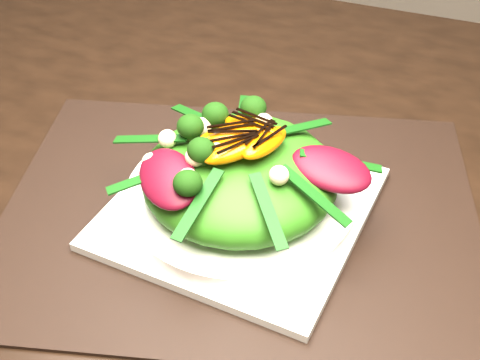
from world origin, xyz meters
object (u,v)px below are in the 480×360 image
(plate_base, at_px, (240,207))
(orange_segment, at_px, (230,128))
(lettuce_mound, at_px, (240,175))
(placemat, at_px, (240,212))
(salad_bowl, at_px, (240,198))

(plate_base, height_order, orange_segment, orange_segment)
(plate_base, xyz_separation_m, lettuce_mound, (0.00, 0.00, 0.04))
(placemat, relative_size, salad_bowl, 2.09)
(placemat, xyz_separation_m, orange_segment, (-0.02, 0.02, 0.09))
(plate_base, height_order, lettuce_mound, lettuce_mound)
(orange_segment, bearing_deg, salad_bowl, -46.64)
(plate_base, distance_m, salad_bowl, 0.01)
(placemat, distance_m, lettuce_mound, 0.05)
(orange_segment, bearing_deg, lettuce_mound, -46.64)
(plate_base, distance_m, orange_segment, 0.09)
(lettuce_mound, height_order, orange_segment, orange_segment)
(plate_base, xyz_separation_m, salad_bowl, (0.00, 0.00, 0.01))
(placemat, relative_size, lettuce_mound, 2.50)
(plate_base, relative_size, orange_segment, 3.79)
(plate_base, bearing_deg, placemat, 14.04)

